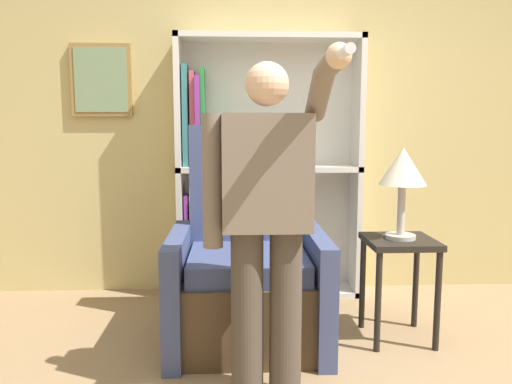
# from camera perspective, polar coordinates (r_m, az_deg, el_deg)

# --- Properties ---
(wall_back) EXTENTS (8.00, 0.11, 2.80)m
(wall_back) POSITION_cam_1_polar(r_m,az_deg,el_deg) (3.88, 4.41, 9.44)
(wall_back) COLOR tan
(wall_back) RESTS_ON ground_plane
(bookcase) EXTENTS (1.35, 0.28, 1.92)m
(bookcase) POSITION_cam_1_polar(r_m,az_deg,el_deg) (3.71, -0.60, 2.24)
(bookcase) COLOR silver
(bookcase) RESTS_ON ground_plane
(armchair) EXTENTS (0.91, 0.83, 1.28)m
(armchair) POSITION_cam_1_polar(r_m,az_deg,el_deg) (3.03, -0.99, -9.36)
(armchair) COLOR #4C3823
(armchair) RESTS_ON ground_plane
(person_standing) EXTENTS (0.54, 0.78, 1.56)m
(person_standing) POSITION_cam_1_polar(r_m,az_deg,el_deg) (2.24, 1.21, -2.63)
(person_standing) COLOR #473D33
(person_standing) RESTS_ON ground_plane
(side_table) EXTENTS (0.40, 0.40, 0.62)m
(side_table) POSITION_cam_1_polar(r_m,az_deg,el_deg) (3.10, 16.06, -7.37)
(side_table) COLOR black
(side_table) RESTS_ON ground_plane
(table_lamp) EXTENTS (0.27, 0.27, 0.53)m
(table_lamp) POSITION_cam_1_polar(r_m,az_deg,el_deg) (3.01, 16.42, 2.32)
(table_lamp) COLOR #B7B2A8
(table_lamp) RESTS_ON side_table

